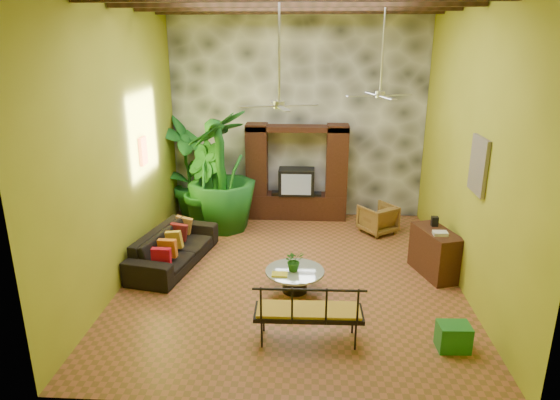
# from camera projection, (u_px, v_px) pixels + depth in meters

# --- Properties ---
(ground) EXTENTS (7.00, 7.00, 0.00)m
(ground) POSITION_uv_depth(u_px,v_px,m) (291.00, 275.00, 9.30)
(ground) COLOR brown
(ground) RESTS_ON ground
(back_wall) EXTENTS (6.00, 0.02, 5.00)m
(back_wall) POSITION_uv_depth(u_px,v_px,m) (298.00, 113.00, 11.84)
(back_wall) COLOR olive
(back_wall) RESTS_ON ground
(left_wall) EXTENTS (0.02, 7.00, 5.00)m
(left_wall) POSITION_uv_depth(u_px,v_px,m) (121.00, 141.00, 8.69)
(left_wall) COLOR olive
(left_wall) RESTS_ON ground
(right_wall) EXTENTS (0.02, 7.00, 5.00)m
(right_wall) POSITION_uv_depth(u_px,v_px,m) (471.00, 145.00, 8.35)
(right_wall) COLOR olive
(right_wall) RESTS_ON ground
(stone_accent_wall) EXTENTS (5.98, 0.10, 4.98)m
(stone_accent_wall) POSITION_uv_depth(u_px,v_px,m) (298.00, 114.00, 11.78)
(stone_accent_wall) COLOR #3E4147
(stone_accent_wall) RESTS_ON ground
(ceiling_beams) EXTENTS (5.95, 5.36, 0.22)m
(ceiling_beams) POSITION_uv_depth(u_px,v_px,m) (293.00, 0.00, 7.81)
(ceiling_beams) COLOR #351F10
(ceiling_beams) RESTS_ON ceiling
(entertainment_center) EXTENTS (2.40, 0.55, 2.30)m
(entertainment_center) POSITION_uv_depth(u_px,v_px,m) (297.00, 179.00, 11.97)
(entertainment_center) COLOR black
(entertainment_center) RESTS_ON ground
(ceiling_fan_front) EXTENTS (1.28, 1.28, 1.86)m
(ceiling_fan_front) POSITION_uv_depth(u_px,v_px,m) (279.00, 92.00, 7.87)
(ceiling_fan_front) COLOR #B2B2B7
(ceiling_fan_front) RESTS_ON ceiling
(ceiling_fan_back) EXTENTS (1.28, 1.28, 1.86)m
(ceiling_fan_back) POSITION_uv_depth(u_px,v_px,m) (381.00, 83.00, 9.29)
(ceiling_fan_back) COLOR #B2B2B7
(ceiling_fan_back) RESTS_ON ceiling
(wall_art_mask) EXTENTS (0.06, 0.32, 0.55)m
(wall_art_mask) POSITION_uv_depth(u_px,v_px,m) (143.00, 151.00, 9.76)
(wall_art_mask) COLOR orange
(wall_art_mask) RESTS_ON left_wall
(wall_art_painting) EXTENTS (0.06, 0.70, 0.90)m
(wall_art_painting) POSITION_uv_depth(u_px,v_px,m) (479.00, 165.00, 7.85)
(wall_art_painting) COLOR #295097
(wall_art_painting) RESTS_ON right_wall
(sofa) EXTENTS (1.36, 2.47, 0.68)m
(sofa) POSITION_uv_depth(u_px,v_px,m) (174.00, 247.00, 9.66)
(sofa) COLOR black
(sofa) RESTS_ON ground
(wicker_armchair) EXTENTS (0.98, 0.98, 0.65)m
(wicker_armchair) POSITION_uv_depth(u_px,v_px,m) (378.00, 219.00, 11.23)
(wicker_armchair) COLOR #935E35
(wicker_armchair) RESTS_ON ground
(tall_plant_a) EXTENTS (1.45, 1.57, 2.47)m
(tall_plant_a) POSITION_uv_depth(u_px,v_px,m) (187.00, 167.00, 12.05)
(tall_plant_a) COLOR #1A6421
(tall_plant_a) RESTS_ON ground
(tall_plant_b) EXTENTS (1.22, 1.34, 1.99)m
(tall_plant_b) POSITION_uv_depth(u_px,v_px,m) (202.00, 187.00, 11.25)
(tall_plant_b) COLOR #1B6722
(tall_plant_b) RESTS_ON ground
(tall_plant_c) EXTENTS (1.98, 1.98, 2.74)m
(tall_plant_c) POSITION_uv_depth(u_px,v_px,m) (222.00, 171.00, 11.15)
(tall_plant_c) COLOR #165519
(tall_plant_c) RESTS_ON ground
(coffee_table) EXTENTS (1.02, 1.02, 0.40)m
(coffee_table) POSITION_uv_depth(u_px,v_px,m) (295.00, 278.00, 8.63)
(coffee_table) COLOR black
(coffee_table) RESTS_ON ground
(centerpiece_plant) EXTENTS (0.41, 0.39, 0.37)m
(centerpiece_plant) POSITION_uv_depth(u_px,v_px,m) (294.00, 260.00, 8.53)
(centerpiece_plant) COLOR #23631A
(centerpiece_plant) RESTS_ON coffee_table
(yellow_tray) EXTENTS (0.27, 0.19, 0.03)m
(yellow_tray) POSITION_uv_depth(u_px,v_px,m) (280.00, 274.00, 8.41)
(yellow_tray) COLOR yellow
(yellow_tray) RESTS_ON coffee_table
(iron_bench) EXTENTS (1.57, 0.59, 0.57)m
(iron_bench) POSITION_uv_depth(u_px,v_px,m) (309.00, 310.00, 7.07)
(iron_bench) COLOR black
(iron_bench) RESTS_ON ground
(side_console) EXTENTS (0.80, 1.18, 0.87)m
(side_console) POSITION_uv_depth(u_px,v_px,m) (435.00, 253.00, 9.21)
(side_console) COLOR #3D1913
(side_console) RESTS_ON ground
(green_bin) EXTENTS (0.46, 0.35, 0.39)m
(green_bin) POSITION_uv_depth(u_px,v_px,m) (453.00, 337.00, 7.04)
(green_bin) COLOR #1F762D
(green_bin) RESTS_ON ground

